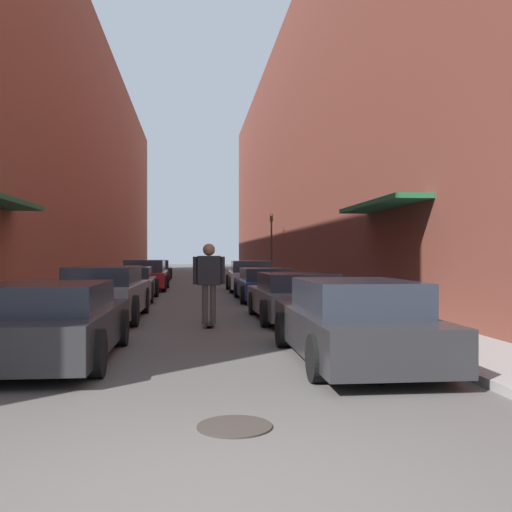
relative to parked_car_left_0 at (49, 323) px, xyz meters
The scene contains 18 objects.
ground 19.54m from the parked_car_left_0, 83.39° to the left, with size 135.65×135.65×0.00m, color #4C4947.
curb_strip_left 25.66m from the parked_car_left_0, 94.56° to the left, with size 1.80×61.66×0.12m.
curb_strip_right 26.40m from the parked_car_left_0, 75.66° to the left, with size 1.80×61.66×0.12m.
building_row_left 26.87m from the parked_car_left_0, 100.93° to the left, with size 4.90×61.66×14.44m.
building_row_right 28.15m from the parked_car_left_0, 69.75° to the left, with size 4.90×61.66×15.28m.
parked_car_left_0 is the anchor object (origin of this frame).
parked_car_left_1 5.42m from the parked_car_left_0, 89.77° to the left, with size 1.85×4.79×1.32m.
parked_car_left_2 11.53m from the parked_car_left_0, 90.45° to the left, with size 1.89×4.70×1.17m.
parked_car_left_3 17.21m from the parked_car_left_0, 89.98° to the left, with size 2.04×4.32×1.36m.
parked_car_left_4 22.97m from the parked_car_left_0, 90.37° to the left, with size 1.86×4.05×1.25m.
parked_car_left_5 28.10m from the parked_car_left_0, 90.34° to the left, with size 1.92×4.03×1.25m.
parked_car_right_0 4.56m from the parked_car_left_0, ahead, with size 1.87×4.45×1.23m.
parked_car_right_1 6.74m from the parked_car_left_0, 46.36° to the left, with size 2.02×4.24×1.15m.
parked_car_right_2 11.77m from the parked_car_left_0, 66.92° to the left, with size 1.86×4.52×1.14m.
parked_car_right_3 16.66m from the parked_car_left_0, 73.71° to the left, with size 2.01×4.27×1.33m.
skateboarder 4.62m from the parked_car_left_0, 56.92° to the left, with size 0.71×0.78×1.85m.
manhole_cover 4.41m from the parked_car_left_0, 54.67° to the right, with size 0.70×0.70×0.02m.
traffic_light 24.46m from the parked_car_left_0, 74.21° to the left, with size 0.16×0.22×3.84m.
Camera 1 is at (-0.11, -3.57, 1.60)m, focal length 40.00 mm.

